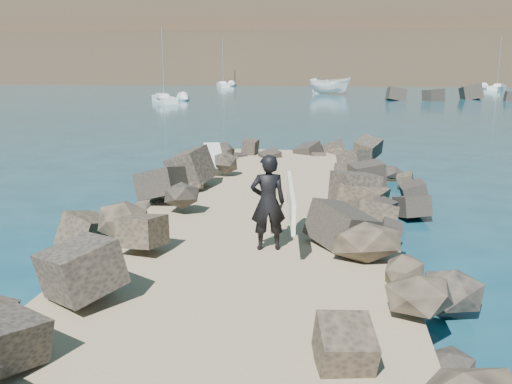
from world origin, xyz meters
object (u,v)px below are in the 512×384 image
Objects in this scene: surfer_with_board at (271,202)px; sailboat_d at (497,88)px; surfboard_resting at (214,158)px; boat_imported at (330,86)px.

sailboat_d reaches higher than surfer_with_board.
sailboat_d is at bearing 72.43° from surfer_with_board.
surfboard_resting is 0.39× the size of boat_imported.
surfer_with_board is (2.83, -7.98, 0.52)m from surfboard_resting.
boat_imported reaches higher than surfboard_resting.
surfboard_resting is 0.28× the size of sailboat_d.
sailboat_d is at bearing 53.06° from surfboard_resting.
surfboard_resting is at bearing -111.25° from sailboat_d.
surfer_with_board is at bearing -107.57° from sailboat_d.
sailboat_d reaches higher than boat_imported.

